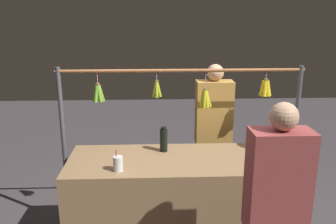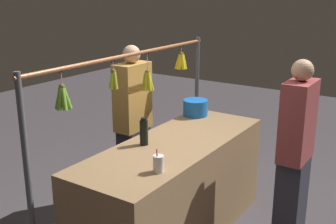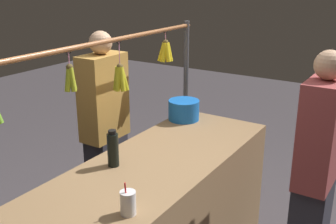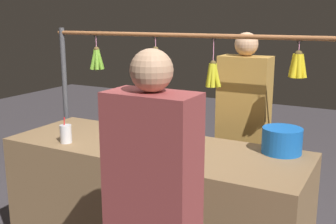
{
  "view_description": "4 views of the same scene",
  "coord_description": "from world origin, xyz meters",
  "px_view_note": "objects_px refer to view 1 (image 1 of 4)",
  "views": [
    {
      "loc": [
        0.27,
        2.85,
        2.1
      ],
      "look_at": [
        0.14,
        0.0,
        1.32
      ],
      "focal_mm": 37.56,
      "sensor_mm": 36.0,
      "label": 1
    },
    {
      "loc": [
        2.82,
        1.81,
        2.15
      ],
      "look_at": [
        0.09,
        0.0,
        1.18
      ],
      "focal_mm": 45.2,
      "sensor_mm": 36.0,
      "label": 2
    },
    {
      "loc": [
        1.93,
        1.34,
        2.01
      ],
      "look_at": [
        -0.16,
        0.0,
        1.18
      ],
      "focal_mm": 43.78,
      "sensor_mm": 36.0,
      "label": 3
    },
    {
      "loc": [
        -1.34,
        2.29,
        1.73
      ],
      "look_at": [
        -0.11,
        0.0,
        1.13
      ],
      "focal_mm": 44.43,
      "sensor_mm": 36.0,
      "label": 4
    }
  ],
  "objects_px": {
    "water_bottle": "(164,140)",
    "customer_person": "(274,224)",
    "drink_cup": "(118,164)",
    "vendor_person": "(213,139)",
    "blue_bucket": "(265,139)"
  },
  "relations": [
    {
      "from": "water_bottle",
      "to": "customer_person",
      "type": "relative_size",
      "value": 0.15
    },
    {
      "from": "customer_person",
      "to": "water_bottle",
      "type": "bearing_deg",
      "value": -57.11
    },
    {
      "from": "drink_cup",
      "to": "water_bottle",
      "type": "bearing_deg",
      "value": -132.86
    },
    {
      "from": "drink_cup",
      "to": "vendor_person",
      "type": "distance_m",
      "value": 1.35
    },
    {
      "from": "blue_bucket",
      "to": "customer_person",
      "type": "distance_m",
      "value": 1.17
    },
    {
      "from": "blue_bucket",
      "to": "drink_cup",
      "type": "xyz_separation_m",
      "value": [
        1.35,
        0.48,
        -0.02
      ]
    },
    {
      "from": "vendor_person",
      "to": "customer_person",
      "type": "bearing_deg",
      "value": 94.64
    },
    {
      "from": "customer_person",
      "to": "vendor_person",
      "type": "bearing_deg",
      "value": -85.36
    },
    {
      "from": "blue_bucket",
      "to": "vendor_person",
      "type": "bearing_deg",
      "value": -49.76
    },
    {
      "from": "drink_cup",
      "to": "vendor_person",
      "type": "relative_size",
      "value": 0.11
    },
    {
      "from": "vendor_person",
      "to": "blue_bucket",
      "type": "bearing_deg",
      "value": 130.24
    },
    {
      "from": "vendor_person",
      "to": "customer_person",
      "type": "distance_m",
      "value": 1.62
    },
    {
      "from": "water_bottle",
      "to": "blue_bucket",
      "type": "height_order",
      "value": "water_bottle"
    },
    {
      "from": "drink_cup",
      "to": "customer_person",
      "type": "xyz_separation_m",
      "value": [
        -1.06,
        0.65,
        -0.16
      ]
    },
    {
      "from": "blue_bucket",
      "to": "vendor_person",
      "type": "distance_m",
      "value": 0.66
    }
  ]
}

